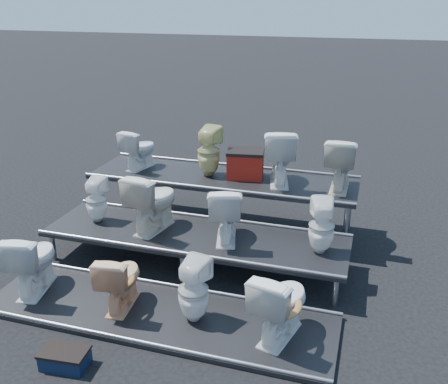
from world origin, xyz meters
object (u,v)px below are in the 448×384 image
(toilet_8, at_px, (139,149))
(toilet_3, at_px, (281,303))
(toilet_0, at_px, (32,261))
(step_stool, at_px, (65,359))
(toilet_5, at_px, (153,201))
(toilet_9, at_px, (209,151))
(toilet_7, at_px, (322,226))
(toilet_4, at_px, (96,200))
(toilet_10, at_px, (280,156))
(toilet_1, at_px, (120,279))
(toilet_6, at_px, (226,212))
(toilet_11, at_px, (341,163))
(red_crate, at_px, (245,165))
(toilet_2, at_px, (194,290))

(toilet_8, bearing_deg, toilet_3, 151.41)
(toilet_0, xyz_separation_m, step_stool, (1.12, -1.06, -0.39))
(toilet_5, relative_size, step_stool, 1.85)
(toilet_8, bearing_deg, toilet_9, -166.58)
(toilet_5, bearing_deg, toilet_8, -46.98)
(toilet_5, distance_m, toilet_7, 2.32)
(toilet_4, bearing_deg, toilet_10, -151.08)
(toilet_9, bearing_deg, toilet_3, 132.41)
(toilet_3, xyz_separation_m, toilet_7, (0.26, 1.30, 0.35))
(toilet_3, bearing_deg, toilet_5, -17.83)
(toilet_1, bearing_deg, toilet_9, -101.33)
(step_stool, bearing_deg, toilet_6, 61.80)
(toilet_1, xyz_separation_m, step_stool, (-0.09, -1.06, -0.34))
(toilet_3, xyz_separation_m, toilet_9, (-1.68, 2.60, 0.78))
(toilet_1, height_order, toilet_6, toilet_6)
(toilet_7, xyz_separation_m, toilet_11, (0.09, 1.30, 0.43))
(toilet_6, bearing_deg, toilet_3, 113.33)
(toilet_4, bearing_deg, toilet_9, -134.01)
(toilet_3, relative_size, red_crate, 1.52)
(toilet_9, height_order, red_crate, toilet_9)
(toilet_2, xyz_separation_m, toilet_7, (1.25, 1.30, 0.38))
(toilet_6, distance_m, toilet_11, 1.92)
(toilet_4, xyz_separation_m, toilet_10, (2.40, 1.30, 0.50))
(toilet_8, bearing_deg, toilet_4, 100.20)
(toilet_5, distance_m, toilet_10, 2.03)
(step_stool, bearing_deg, toilet_4, 106.67)
(toilet_8, distance_m, toilet_11, 3.23)
(toilet_5, xyz_separation_m, step_stool, (0.06, -2.36, -0.80))
(step_stool, bearing_deg, toilet_7, 40.89)
(toilet_0, bearing_deg, toilet_4, -108.47)
(toilet_6, bearing_deg, toilet_2, 76.16)
(toilet_3, bearing_deg, toilet_10, -63.57)
(toilet_3, distance_m, red_crate, 2.97)
(step_stool, bearing_deg, toilet_9, 79.61)
(toilet_8, bearing_deg, toilet_2, 139.46)
(toilet_1, relative_size, step_stool, 1.57)
(toilet_3, bearing_deg, toilet_7, -86.84)
(toilet_9, xyz_separation_m, toilet_11, (2.03, 0.00, 0.00))
(toilet_11, bearing_deg, toilet_9, 0.16)
(toilet_0, xyz_separation_m, toilet_10, (2.57, 2.60, 0.82))
(toilet_3, xyz_separation_m, step_stool, (-2.01, -1.06, -0.39))
(toilet_6, xyz_separation_m, toilet_10, (0.45, 1.30, 0.44))
(toilet_1, distance_m, red_crate, 2.88)
(toilet_11, height_order, red_crate, toilet_11)
(toilet_3, height_order, toilet_7, toilet_7)
(toilet_4, distance_m, toilet_5, 0.90)
(toilet_1, distance_m, toilet_7, 2.56)
(toilet_1, xyz_separation_m, toilet_5, (-0.15, 1.30, 0.46))
(toilet_10, bearing_deg, toilet_1, 49.81)
(toilet_7, height_order, red_crate, red_crate)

